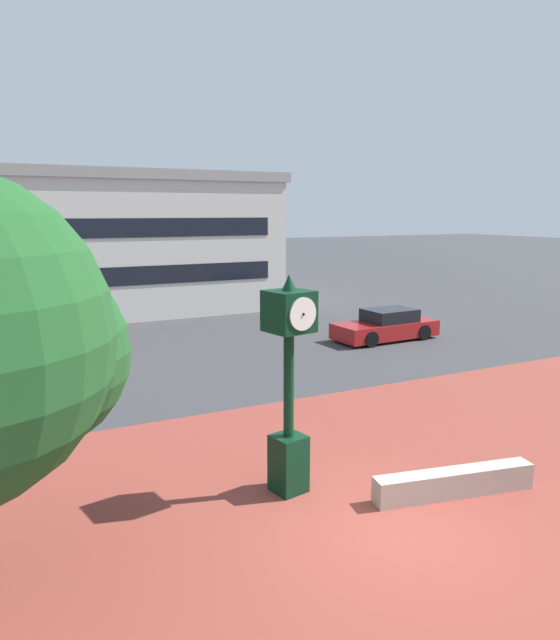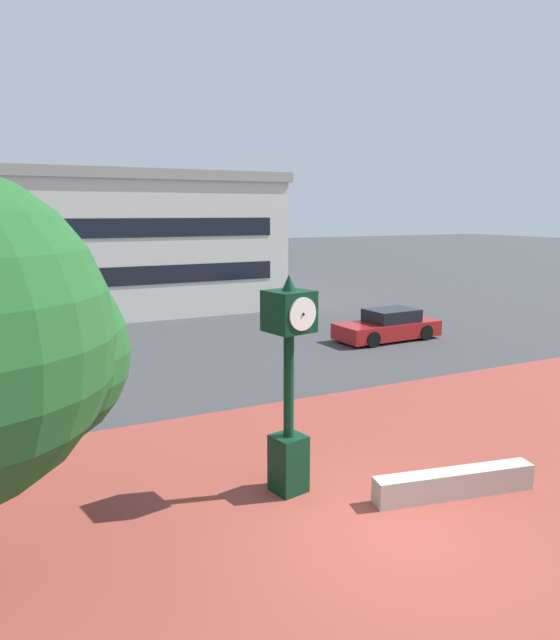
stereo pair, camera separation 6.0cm
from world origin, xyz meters
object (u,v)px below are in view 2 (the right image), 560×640
(street_clock, at_px, (289,380))
(car_street_far, at_px, (388,326))
(civic_building, at_px, (56,241))
(car_street_near, at_px, (33,362))

(street_clock, xyz_separation_m, car_street_far, (9.95, 10.14, -1.62))
(car_street_far, bearing_deg, civic_building, 33.47)
(street_clock, xyz_separation_m, civic_building, (-1.21, 25.53, 1.45))
(street_clock, height_order, civic_building, civic_building)
(car_street_far, xyz_separation_m, civic_building, (-11.16, 15.39, 3.07))
(street_clock, relative_size, car_street_far, 0.92)
(street_clock, distance_m, car_street_near, 11.12)
(car_street_far, distance_m, civic_building, 19.25)
(car_street_near, distance_m, car_street_far, 13.68)
(car_street_far, height_order, civic_building, civic_building)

